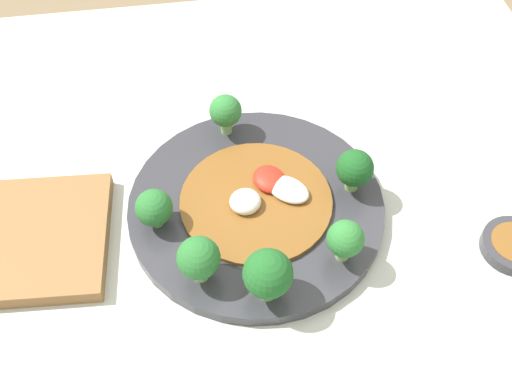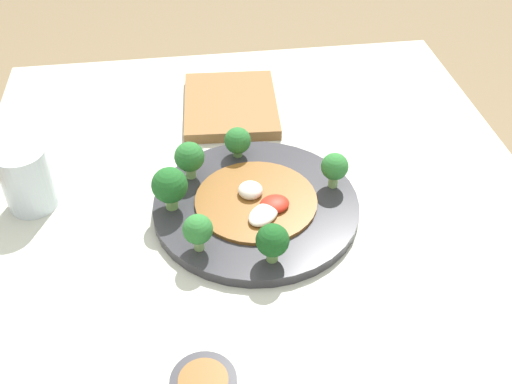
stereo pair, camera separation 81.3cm
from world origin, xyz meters
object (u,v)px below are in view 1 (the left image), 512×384
broccoli_west (154,208)px  broccoli_south (268,274)px  broccoli_southwest (199,259)px  plate (256,206)px  broccoli_east (355,169)px  stirfry_center (259,197)px  broccoli_southeast (345,239)px  cutting_board (16,240)px  broccoli_north (226,112)px

broccoli_west → broccoli_south: 0.16m
broccoli_south → broccoli_southwest: (-0.07, 0.03, -0.00)m
broccoli_southwest → plate: bearing=51.1°
broccoli_west → broccoli_southwest: 0.09m
broccoli_east → broccoli_south: size_ratio=0.86×
plate → stirfry_center: (0.00, 0.00, 0.01)m
broccoli_east → broccoli_southwest: size_ratio=0.95×
plate → broccoli_east: broccoli_east is taller
broccoli_southeast → broccoli_south: (-0.09, -0.03, 0.01)m
broccoli_southeast → broccoli_southwest: size_ratio=0.92×
broccoli_southeast → broccoli_southwest: 0.16m
broccoli_southeast → broccoli_south: size_ratio=0.83×
stirfry_center → broccoli_southwest: bearing=-129.8°
plate → stirfry_center: stirfry_center is taller
broccoli_south → cutting_board: broccoli_south is taller
broccoli_southwest → broccoli_north: size_ratio=1.05×
broccoli_south → broccoli_southwest: 0.08m
broccoli_southeast → cutting_board: size_ratio=0.26×
broccoli_south → broccoli_southwest: size_ratio=1.11×
plate → broccoli_east: size_ratio=5.23×
broccoli_north → cutting_board: (-0.27, -0.13, -0.04)m
broccoli_west → broccoli_north: bearing=54.2°
broccoli_west → cutting_board: 0.17m
broccoli_southwest → stirfry_center: size_ratio=0.34×
broccoli_southeast → broccoli_north: (-0.11, 0.22, 0.00)m
broccoli_north → plate: bearing=-80.3°
stirfry_center → broccoli_north: bearing=102.0°
broccoli_southeast → broccoli_north: 0.24m
broccoli_west → plate: bearing=6.3°
broccoli_south → cutting_board: (-0.28, 0.12, -0.05)m
cutting_board → broccoli_east: bearing=1.8°
broccoli_south → broccoli_north: (-0.01, 0.25, -0.00)m
plate → broccoli_southeast: 0.13m
cutting_board → stirfry_center: bearing=2.0°
broccoli_west → broccoli_southeast: 0.22m
cutting_board → broccoli_southwest: bearing=-22.2°
broccoli_west → broccoli_south: (0.11, -0.11, 0.01)m
stirfry_center → broccoli_east: bearing=1.2°
broccoli_south → broccoli_southwest: broccoli_south is taller
broccoli_east → broccoli_southeast: bearing=-110.1°
broccoli_west → broccoli_southwest: (0.04, -0.08, 0.01)m
broccoli_south → broccoli_north: bearing=93.4°
plate → broccoli_southwest: bearing=-128.9°
stirfry_center → plate: bearing=-151.6°
broccoli_south → stirfry_center: 0.13m
broccoli_north → broccoli_east: bearing=-40.2°
broccoli_west → broccoli_southwest: size_ratio=0.83×
broccoli_east → stirfry_center: (-0.12, -0.00, -0.03)m
plate → broccoli_southwest: broccoli_southwest is taller
broccoli_west → cutting_board: bearing=178.1°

